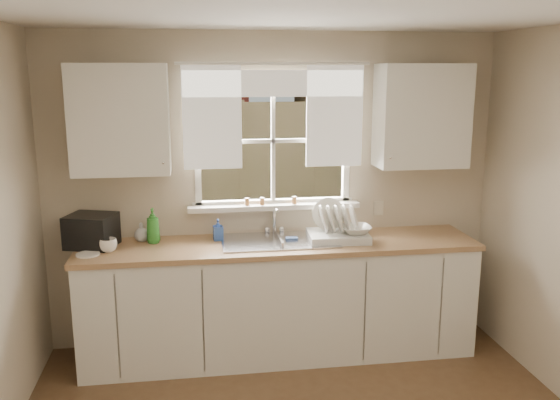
{
  "coord_description": "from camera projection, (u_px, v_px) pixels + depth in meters",
  "views": [
    {
      "loc": [
        -0.65,
        -2.63,
        2.2
      ],
      "look_at": [
        0.0,
        1.65,
        1.25
      ],
      "focal_mm": 38.0,
      "sensor_mm": 36.0,
      "label": 1
    }
  ],
  "objects": [
    {
      "name": "bowl",
      "position": [
        356.0,
        230.0,
        4.55
      ],
      "size": [
        0.24,
        0.24,
        0.06
      ],
      "primitive_type": "imported",
      "rotation": [
        0.0,
        0.0,
        -0.02
      ],
      "color": "silver",
      "rests_on": "dish_rack"
    },
    {
      "name": "saucer",
      "position": [
        88.0,
        254.0,
        4.22
      ],
      "size": [
        0.17,
        0.17,
        0.01
      ],
      "primitive_type": "cylinder",
      "color": "white",
      "rests_on": "countertop"
    },
    {
      "name": "black_appliance",
      "position": [
        92.0,
        231.0,
        4.41
      ],
      "size": [
        0.41,
        0.38,
        0.24
      ],
      "primitive_type": "cube",
      "rotation": [
        0.0,
        0.0,
        -0.32
      ],
      "color": "black",
      "rests_on": "countertop"
    },
    {
      "name": "soap_bottle_b",
      "position": [
        218.0,
        230.0,
        4.58
      ],
      "size": [
        0.08,
        0.08,
        0.17
      ],
      "primitive_type": "imported",
      "rotation": [
        0.0,
        0.0,
        0.09
      ],
      "color": "#2C51A8",
      "rests_on": "countertop"
    },
    {
      "name": "sill_jars",
      "position": [
        268.0,
        201.0,
        4.72
      ],
      "size": [
        0.42,
        0.04,
        0.06
      ],
      "color": "brown",
      "rests_on": "window"
    },
    {
      "name": "upper_cabinet_left",
      "position": [
        120.0,
        119.0,
        4.3
      ],
      "size": [
        0.7,
        0.33,
        0.8
      ],
      "primitive_type": "cube",
      "color": "white",
      "rests_on": "room_walls"
    },
    {
      "name": "upper_cabinet_right",
      "position": [
        422.0,
        116.0,
        4.64
      ],
      "size": [
        0.7,
        0.33,
        0.8
      ],
      "primitive_type": "cube",
      "color": "white",
      "rests_on": "room_walls"
    },
    {
      "name": "curtains",
      "position": [
        274.0,
        105.0,
        4.57
      ],
      "size": [
        1.5,
        0.03,
        0.81
      ],
      "color": "white",
      "rests_on": "room_walls"
    },
    {
      "name": "sink",
      "position": [
        279.0,
        250.0,
        4.58
      ],
      "size": [
        0.88,
        0.52,
        0.4
      ],
      "color": "#B7B7BC",
      "rests_on": "countertop"
    },
    {
      "name": "ceiling",
      "position": [
        337.0,
        0.0,
        2.57
      ],
      "size": [
        3.6,
        4.0,
        0.02
      ],
      "primitive_type": "cube",
      "color": "silver",
      "rests_on": "room_walls"
    },
    {
      "name": "window",
      "position": [
        273.0,
        162.0,
        4.72
      ],
      "size": [
        1.38,
        0.16,
        1.06
      ],
      "color": "white",
      "rests_on": "room_walls"
    },
    {
      "name": "dish_rack",
      "position": [
        338.0,
        230.0,
        4.59
      ],
      "size": [
        0.48,
        0.37,
        0.31
      ],
      "color": "silver",
      "rests_on": "countertop"
    },
    {
      "name": "soap_bottle_a",
      "position": [
        153.0,
        226.0,
        4.5
      ],
      "size": [
        0.11,
        0.11,
        0.27
      ],
      "primitive_type": "imported",
      "rotation": [
        0.0,
        0.0,
        -0.07
      ],
      "color": "#308A2D",
      "rests_on": "countertop"
    },
    {
      "name": "wall_outlet",
      "position": [
        379.0,
        208.0,
        4.92
      ],
      "size": [
        0.08,
        0.01,
        0.12
      ],
      "primitive_type": "cube",
      "color": "beige",
      "rests_on": "room_walls"
    },
    {
      "name": "countertop",
      "position": [
        279.0,
        245.0,
        4.54
      ],
      "size": [
        3.04,
        0.65,
        0.04
      ],
      "primitive_type": "cube",
      "color": "#AA8055",
      "rests_on": "base_cabinets"
    },
    {
      "name": "soap_bottle_c",
      "position": [
        141.0,
        232.0,
        4.56
      ],
      "size": [
        0.15,
        0.15,
        0.14
      ],
      "primitive_type": "imported",
      "rotation": [
        0.0,
        0.0,
        -0.4
      ],
      "color": "beige",
      "rests_on": "countertop"
    },
    {
      "name": "room_walls",
      "position": [
        334.0,
        280.0,
        2.78
      ],
      "size": [
        3.62,
        4.02,
        2.5
      ],
      "color": "beige",
      "rests_on": "ground"
    },
    {
      "name": "base_cabinets",
      "position": [
        279.0,
        301.0,
        4.63
      ],
      "size": [
        3.0,
        0.62,
        0.87
      ],
      "primitive_type": "cube",
      "color": "white",
      "rests_on": "ground"
    },
    {
      "name": "cup",
      "position": [
        108.0,
        245.0,
        4.29
      ],
      "size": [
        0.16,
        0.16,
        0.1
      ],
      "primitive_type": "imported",
      "rotation": [
        0.0,
        0.0,
        -0.3
      ],
      "color": "white",
      "rests_on": "countertop"
    }
  ]
}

